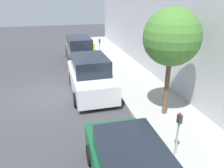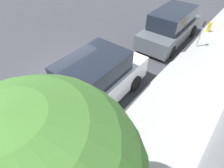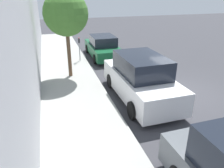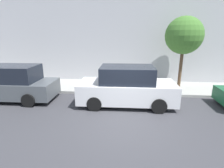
{
  "view_description": "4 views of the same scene",
  "coord_description": "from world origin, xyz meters",
  "px_view_note": "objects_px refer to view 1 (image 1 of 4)",
  "views": [
    {
      "loc": [
        0.63,
        -10.83,
        4.88
      ],
      "look_at": [
        2.96,
        -1.54,
        1.0
      ],
      "focal_mm": 35.0,
      "sensor_mm": 36.0,
      "label": 1
    },
    {
      "loc": [
        5.84,
        -3.37,
        5.42
      ],
      "look_at": [
        2.81,
        0.3,
        1.0
      ],
      "focal_mm": 28.0,
      "sensor_mm": 36.0,
      "label": 2
    },
    {
      "loc": [
        5.84,
        8.1,
        4.54
      ],
      "look_at": [
        3.56,
        0.34,
        1.0
      ],
      "focal_mm": 35.0,
      "sensor_mm": 36.0,
      "label": 3
    },
    {
      "loc": [
        -6.28,
        -0.04,
        3.48
      ],
      "look_at": [
        2.39,
        0.78,
        1.0
      ],
      "focal_mm": 28.0,
      "sensor_mm": 36.0,
      "label": 4
    }
  ],
  "objects_px": {
    "parking_meter_far": "(100,46)",
    "fire_hydrant": "(94,47)",
    "street_tree": "(172,38)",
    "parking_meter_near": "(178,130)",
    "parked_minivan_third": "(79,49)",
    "parked_suv_second": "(90,76)"
  },
  "relations": [
    {
      "from": "parked_minivan_third",
      "to": "street_tree",
      "type": "distance_m",
      "value": 10.29
    },
    {
      "from": "parking_meter_near",
      "to": "street_tree",
      "type": "xyz_separation_m",
      "value": [
        0.91,
        2.57,
        2.32
      ]
    },
    {
      "from": "parking_meter_near",
      "to": "parking_meter_far",
      "type": "bearing_deg",
      "value": 90.0
    },
    {
      "from": "parking_meter_near",
      "to": "parked_suv_second",
      "type": "bearing_deg",
      "value": 106.93
    },
    {
      "from": "parking_meter_near",
      "to": "fire_hydrant",
      "type": "xyz_separation_m",
      "value": [
        -0.1,
        14.74,
        -0.59
      ]
    },
    {
      "from": "parked_minivan_third",
      "to": "fire_hydrant",
      "type": "relative_size",
      "value": 7.17
    },
    {
      "from": "parked_minivan_third",
      "to": "parking_meter_far",
      "type": "xyz_separation_m",
      "value": [
        1.68,
        0.21,
        0.16
      ]
    },
    {
      "from": "parking_meter_far",
      "to": "fire_hydrant",
      "type": "distance_m",
      "value": 2.38
    },
    {
      "from": "parking_meter_far",
      "to": "street_tree",
      "type": "distance_m",
      "value": 10.17
    },
    {
      "from": "parked_suv_second",
      "to": "parking_meter_far",
      "type": "distance_m",
      "value": 6.79
    },
    {
      "from": "parked_suv_second",
      "to": "parking_meter_near",
      "type": "bearing_deg",
      "value": -73.07
    },
    {
      "from": "parked_minivan_third",
      "to": "parking_meter_near",
      "type": "distance_m",
      "value": 12.34
    },
    {
      "from": "fire_hydrant",
      "to": "parking_meter_near",
      "type": "bearing_deg",
      "value": -89.61
    },
    {
      "from": "parked_minivan_third",
      "to": "fire_hydrant",
      "type": "xyz_separation_m",
      "value": [
        1.58,
        2.51,
        -0.43
      ]
    },
    {
      "from": "parked_suv_second",
      "to": "fire_hydrant",
      "type": "distance_m",
      "value": 9.02
    },
    {
      "from": "street_tree",
      "to": "fire_hydrant",
      "type": "relative_size",
      "value": 6.35
    },
    {
      "from": "parked_minivan_third",
      "to": "parking_meter_far",
      "type": "bearing_deg",
      "value": 6.97
    },
    {
      "from": "parked_minivan_third",
      "to": "parking_meter_far",
      "type": "relative_size",
      "value": 3.26
    },
    {
      "from": "parked_suv_second",
      "to": "parking_meter_near",
      "type": "xyz_separation_m",
      "value": [
        1.79,
        -5.88,
        0.15
      ]
    },
    {
      "from": "parked_suv_second",
      "to": "fire_hydrant",
      "type": "bearing_deg",
      "value": 79.19
    },
    {
      "from": "parking_meter_near",
      "to": "street_tree",
      "type": "distance_m",
      "value": 3.58
    },
    {
      "from": "parking_meter_near",
      "to": "street_tree",
      "type": "height_order",
      "value": "street_tree"
    }
  ]
}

